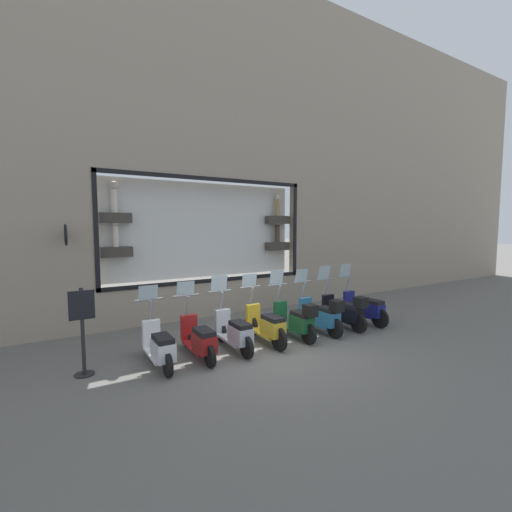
# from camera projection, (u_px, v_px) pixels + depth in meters

# --- Properties ---
(ground_plane) EXTENTS (120.00, 120.00, 0.00)m
(ground_plane) POSITION_uv_depth(u_px,v_px,m) (271.00, 349.00, 7.89)
(ground_plane) COLOR #66635E
(building_facade) EXTENTS (1.19, 36.00, 10.91)m
(building_facade) POSITION_uv_depth(u_px,v_px,m) (207.00, 137.00, 10.49)
(building_facade) COLOR gray
(building_facade) RESTS_ON ground_plane
(scooter_navy_0) EXTENTS (1.81, 0.61, 1.68)m
(scooter_navy_0) POSITION_uv_depth(u_px,v_px,m) (365.00, 308.00, 10.00)
(scooter_navy_0) COLOR black
(scooter_navy_0) RESTS_ON ground_plane
(scooter_black_1) EXTENTS (1.80, 0.61, 1.68)m
(scooter_black_1) POSITION_uv_depth(u_px,v_px,m) (345.00, 312.00, 9.50)
(scooter_black_1) COLOR black
(scooter_black_1) RESTS_ON ground_plane
(scooter_teal_2) EXTENTS (1.80, 0.61, 1.63)m
(scooter_teal_2) POSITION_uv_depth(u_px,v_px,m) (322.00, 316.00, 9.06)
(scooter_teal_2) COLOR black
(scooter_teal_2) RESTS_ON ground_plane
(scooter_green_3) EXTENTS (1.80, 0.60, 1.66)m
(scooter_green_3) POSITION_uv_depth(u_px,v_px,m) (296.00, 320.00, 8.62)
(scooter_green_3) COLOR black
(scooter_green_3) RESTS_ON ground_plane
(scooter_yellow_4) EXTENTS (1.81, 0.61, 1.62)m
(scooter_yellow_4) POSITION_uv_depth(u_px,v_px,m) (266.00, 326.00, 8.24)
(scooter_yellow_4) COLOR black
(scooter_yellow_4) RESTS_ON ground_plane
(scooter_silver_5) EXTENTS (1.80, 0.60, 1.64)m
(scooter_silver_5) POSITION_uv_depth(u_px,v_px,m) (235.00, 332.00, 7.80)
(scooter_silver_5) COLOR black
(scooter_silver_5) RESTS_ON ground_plane
(scooter_red_6) EXTENTS (1.79, 0.60, 1.56)m
(scooter_red_6) POSITION_uv_depth(u_px,v_px,m) (199.00, 339.00, 7.35)
(scooter_red_6) COLOR black
(scooter_red_6) RESTS_ON ground_plane
(scooter_white_7) EXTENTS (1.79, 0.61, 1.54)m
(scooter_white_7) POSITION_uv_depth(u_px,v_px,m) (159.00, 346.00, 6.91)
(scooter_white_7) COLOR black
(scooter_white_7) RESTS_ON ground_plane
(shop_sign_post) EXTENTS (0.36, 0.45, 1.69)m
(shop_sign_post) POSITION_uv_depth(u_px,v_px,m) (83.00, 329.00, 6.45)
(shop_sign_post) COLOR #232326
(shop_sign_post) RESTS_ON ground_plane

